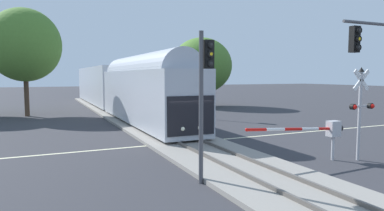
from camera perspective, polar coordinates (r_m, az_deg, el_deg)
name	(u,v)px	position (r m, az deg, el deg)	size (l,w,h in m)	color
ground_plane	(183,143)	(19.72, -1.49, -6.23)	(220.00, 220.00, 0.00)	#333338
road_centre_stripe	(183,143)	(19.72, -1.49, -6.22)	(44.00, 0.20, 0.01)	beige
railway_track	(183,141)	(19.70, -1.49, -5.96)	(4.40, 80.00, 0.32)	gray
commuter_train	(117,86)	(36.35, -12.36, 3.23)	(3.04, 40.76, 5.16)	#B2B7C1
crossing_gate_near	(325,130)	(16.41, 21.29, -3.84)	(5.25, 0.40, 1.80)	#B7B7BC
crossing_signal_mast	(361,104)	(17.07, 26.32, 0.22)	(1.36, 0.44, 4.22)	#B2B2B7
traffic_signal_far_side	(209,82)	(29.99, 2.93, 4.00)	(0.53, 0.38, 4.94)	#4C4C51
traffic_signal_median	(205,82)	(11.98, 2.17, 3.89)	(0.53, 0.38, 5.38)	#4C4C51
oak_behind_train	(24,45)	(35.94, -26.17, 9.04)	(6.62, 6.62, 10.11)	#4C3828
oak_far_right	(202,66)	(42.75, 1.60, 6.67)	(7.55, 7.55, 8.54)	brown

